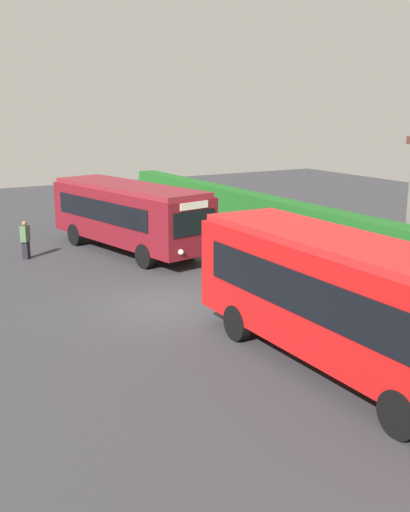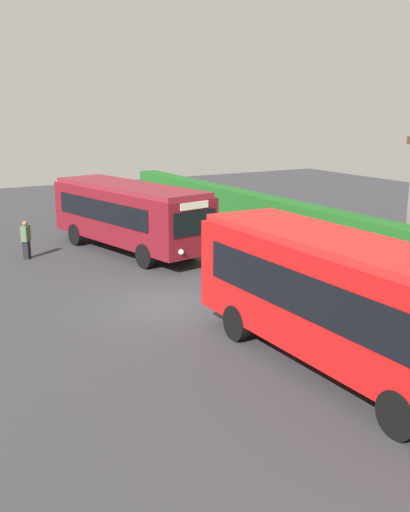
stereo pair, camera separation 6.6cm
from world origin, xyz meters
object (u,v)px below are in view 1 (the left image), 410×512
bus_maroon (129,213)px  person_left (25,239)px  bus_red (344,297)px  person_center (203,228)px

bus_maroon → person_left: (-1.01, -4.31, -0.89)m
bus_red → bus_maroon: bearing=178.4°
person_left → person_center: person_center is taller
bus_maroon → person_left: bus_maroon is taller
bus_red → person_center: (-13.25, 3.70, -0.99)m
bus_red → person_center: size_ratio=5.70×
bus_maroon → bus_red: size_ratio=0.95×
person_left → person_center: 7.76m
person_center → person_left: bearing=-45.0°
bus_red → person_left: (-15.15, -3.83, -1.04)m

